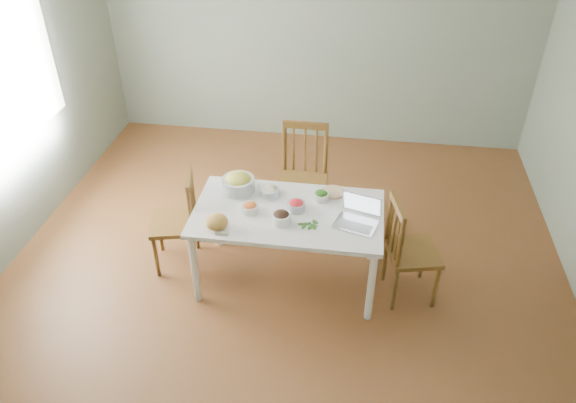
# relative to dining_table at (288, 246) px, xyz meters

# --- Properties ---
(floor) EXTENTS (5.00, 5.00, 0.00)m
(floor) POSITION_rel_dining_table_xyz_m (-0.04, 0.17, -0.36)
(floor) COLOR brown
(floor) RESTS_ON ground
(wall_back) EXTENTS (5.00, 0.00, 2.70)m
(wall_back) POSITION_rel_dining_table_xyz_m (-0.04, 2.67, 0.99)
(wall_back) COLOR gray
(wall_back) RESTS_ON ground
(window_left) EXTENTS (0.04, 1.60, 1.20)m
(window_left) POSITION_rel_dining_table_xyz_m (-2.52, 0.47, 1.14)
(window_left) COLOR white
(window_left) RESTS_ON ground
(dining_table) EXTENTS (1.54, 0.87, 0.72)m
(dining_table) POSITION_rel_dining_table_xyz_m (0.00, 0.00, 0.00)
(dining_table) COLOR white
(dining_table) RESTS_ON floor
(chair_far) EXTENTS (0.47, 0.45, 1.04)m
(chair_far) POSITION_rel_dining_table_xyz_m (0.02, 0.78, 0.16)
(chair_far) COLOR #41270E
(chair_far) RESTS_ON floor
(chair_left) EXTENTS (0.48, 0.49, 0.93)m
(chair_left) POSITION_rel_dining_table_xyz_m (-1.02, 0.07, 0.10)
(chair_left) COLOR #41270E
(chair_left) RESTS_ON floor
(chair_right) EXTENTS (0.48, 0.50, 0.95)m
(chair_right) POSITION_rel_dining_table_xyz_m (1.04, -0.03, 0.11)
(chair_right) COLOR #41270E
(chair_right) RESTS_ON floor
(bread_boule) EXTENTS (0.19, 0.19, 0.12)m
(bread_boule) POSITION_rel_dining_table_xyz_m (-0.51, -0.29, 0.42)
(bread_boule) COLOR gold
(bread_boule) RESTS_ON dining_table
(butter_stick) EXTENTS (0.10, 0.03, 0.03)m
(butter_stick) POSITION_rel_dining_table_xyz_m (-0.46, -0.37, 0.38)
(butter_stick) COLOR #ECE3C7
(butter_stick) RESTS_ON dining_table
(bowl_squash) EXTENTS (0.32, 0.32, 0.16)m
(bowl_squash) POSITION_rel_dining_table_xyz_m (-0.46, 0.24, 0.44)
(bowl_squash) COLOR #EAD750
(bowl_squash) RESTS_ON dining_table
(bowl_carrot) EXTENTS (0.17, 0.17, 0.08)m
(bowl_carrot) POSITION_rel_dining_table_xyz_m (-0.31, -0.04, 0.40)
(bowl_carrot) COLOR #D15022
(bowl_carrot) RESTS_ON dining_table
(bowl_onion) EXTENTS (0.18, 0.18, 0.09)m
(bowl_onion) POSITION_rel_dining_table_xyz_m (-0.19, 0.21, 0.41)
(bowl_onion) COLOR beige
(bowl_onion) RESTS_ON dining_table
(bowl_mushroom) EXTENTS (0.20, 0.20, 0.10)m
(bowl_mushroom) POSITION_rel_dining_table_xyz_m (-0.03, -0.16, 0.41)
(bowl_mushroom) COLOR black
(bowl_mushroom) RESTS_ON dining_table
(bowl_redpep) EXTENTS (0.19, 0.19, 0.09)m
(bowl_redpep) POSITION_rel_dining_table_xyz_m (0.06, 0.04, 0.41)
(bowl_redpep) COLOR red
(bowl_redpep) RESTS_ON dining_table
(bowl_broccoli) EXTENTS (0.14, 0.14, 0.08)m
(bowl_broccoli) POSITION_rel_dining_table_xyz_m (0.25, 0.21, 0.40)
(bowl_broccoli) COLOR #103E0A
(bowl_broccoli) RESTS_ON dining_table
(flatbread) EXTENTS (0.26, 0.26, 0.02)m
(flatbread) POSITION_rel_dining_table_xyz_m (0.34, 0.32, 0.37)
(flatbread) COLOR beige
(flatbread) RESTS_ON dining_table
(basil_bunch) EXTENTS (0.18, 0.18, 0.02)m
(basil_bunch) POSITION_rel_dining_table_xyz_m (0.18, -0.15, 0.37)
(basil_bunch) COLOR #1C481E
(basil_bunch) RESTS_ON dining_table
(laptop) EXTENTS (0.39, 0.36, 0.22)m
(laptop) POSITION_rel_dining_table_xyz_m (0.55, -0.10, 0.47)
(laptop) COLOR silver
(laptop) RESTS_ON dining_table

